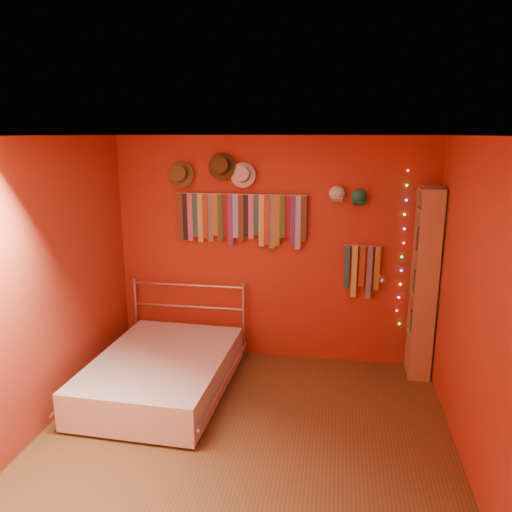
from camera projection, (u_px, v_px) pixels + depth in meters
The scene contains 16 objects.
ground at pixel (242, 444), 4.15m from camera, with size 3.50×3.50×0.00m, color brown.
back_wall at pixel (272, 251), 5.53m from camera, with size 3.50×0.02×2.50m, color #903717.
right_wall at pixel (480, 315), 3.58m from camera, with size 0.02×3.50×2.50m, color #903717.
left_wall at pixel (34, 290), 4.14m from camera, with size 0.02×3.50×2.50m, color #903717.
ceiling at pixel (240, 136), 3.56m from camera, with size 3.50×3.50×0.02m, color white.
tie_rack at pixel (241, 217), 5.43m from camera, with size 1.45×0.03×0.59m.
small_tie_rack at pixel (362, 268), 5.35m from camera, with size 0.40×0.03×0.59m.
fedora_olive at pixel (179, 174), 5.40m from camera, with size 0.30×0.16×0.29m.
fedora_brown at pixel (221, 166), 5.30m from camera, with size 0.30×0.16×0.30m.
fedora_white at pixel (242, 175), 5.29m from camera, with size 0.27×0.15×0.27m.
cap_white at pixel (337, 194), 5.21m from camera, with size 0.17×0.22×0.17m.
cap_green at pixel (359, 197), 5.19m from camera, with size 0.17×0.22×0.17m.
fairy_lights at pixel (403, 250), 5.25m from camera, with size 0.06×0.02×1.68m.
reading_lamp at pixel (382, 280), 5.18m from camera, with size 0.07×0.29×0.09m.
bookshelf at pixel (429, 284), 5.11m from camera, with size 0.25×0.34×2.00m.
bed at pixel (162, 372), 4.95m from camera, with size 1.38×1.85×0.88m.
Camera 1 is at (0.72, -3.59, 2.52)m, focal length 35.00 mm.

